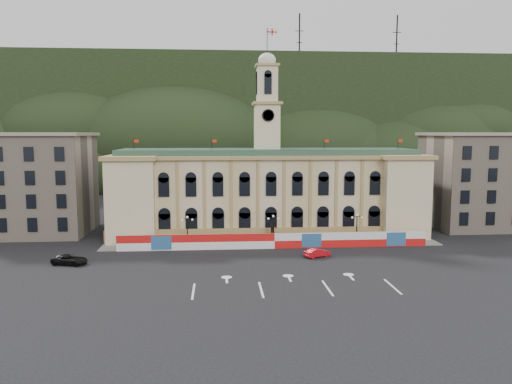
{
  "coord_description": "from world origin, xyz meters",
  "views": [
    {
      "loc": [
        -9.02,
        -63.13,
        18.49
      ],
      "look_at": [
        -2.76,
        18.0,
        8.84
      ],
      "focal_mm": 35.0,
      "sensor_mm": 36.0,
      "label": 1
    }
  ],
  "objects": [
    {
      "name": "hoarding_fence",
      "position": [
        0.06,
        15.07,
        1.25
      ],
      "size": [
        50.0,
        0.44,
        2.5
      ],
      "color": "red",
      "rests_on": "ground"
    },
    {
      "name": "lamp_right",
      "position": [
        14.0,
        17.0,
        3.07
      ],
      "size": [
        1.96,
        0.44,
        5.15
      ],
      "color": "black",
      "rests_on": "ground"
    },
    {
      "name": "ground",
      "position": [
        0.0,
        0.0,
        0.0
      ],
      "size": [
        260.0,
        260.0,
        0.0
      ],
      "primitive_type": "plane",
      "color": "black",
      "rests_on": "ground"
    },
    {
      "name": "side_building_left",
      "position": [
        -43.0,
        30.93,
        9.33
      ],
      "size": [
        21.0,
        17.0,
        18.6
      ],
      "color": "tan",
      "rests_on": "ground"
    },
    {
      "name": "statue",
      "position": [
        0.0,
        18.0,
        1.19
      ],
      "size": [
        1.4,
        1.4,
        3.72
      ],
      "color": "#595651",
      "rests_on": "ground"
    },
    {
      "name": "pavement",
      "position": [
        0.0,
        17.75,
        0.08
      ],
      "size": [
        56.0,
        5.5,
        0.16
      ],
      "primitive_type": "cube",
      "color": "slate",
      "rests_on": "ground"
    },
    {
      "name": "lamp_center",
      "position": [
        0.0,
        17.0,
        3.07
      ],
      "size": [
        1.96,
        0.44,
        5.15
      ],
      "color": "black",
      "rests_on": "ground"
    },
    {
      "name": "hill_ridge",
      "position": [
        0.03,
        121.99,
        19.48
      ],
      "size": [
        230.0,
        80.0,
        64.0
      ],
      "color": "black",
      "rests_on": "ground"
    },
    {
      "name": "side_building_right",
      "position": [
        43.0,
        30.93,
        9.33
      ],
      "size": [
        21.0,
        17.0,
        18.6
      ],
      "color": "tan",
      "rests_on": "ground"
    },
    {
      "name": "lamp_left",
      "position": [
        -14.0,
        17.0,
        3.07
      ],
      "size": [
        1.96,
        0.44,
        5.15
      ],
      "color": "black",
      "rests_on": "ground"
    },
    {
      "name": "black_suv",
      "position": [
        -30.0,
        7.47,
        0.69
      ],
      "size": [
        4.72,
        6.11,
        1.39
      ],
      "primitive_type": "imported",
      "rotation": [
        0.0,
        0.0,
        1.32
      ],
      "color": "black",
      "rests_on": "ground"
    },
    {
      "name": "city_hall",
      "position": [
        0.0,
        27.63,
        7.85
      ],
      "size": [
        56.2,
        17.6,
        37.1
      ],
      "color": "beige",
      "rests_on": "ground"
    },
    {
      "name": "lane_markings",
      "position": [
        0.0,
        -5.0,
        0.0
      ],
      "size": [
        26.0,
        10.0,
        0.02
      ],
      "primitive_type": null,
      "color": "white",
      "rests_on": "ground"
    },
    {
      "name": "red_sedan",
      "position": [
        5.76,
        9.01,
        0.67
      ],
      "size": [
        4.51,
        5.16,
        1.35
      ],
      "primitive_type": "imported",
      "rotation": [
        0.0,
        0.0,
        2.0
      ],
      "color": "red",
      "rests_on": "ground"
    }
  ]
}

